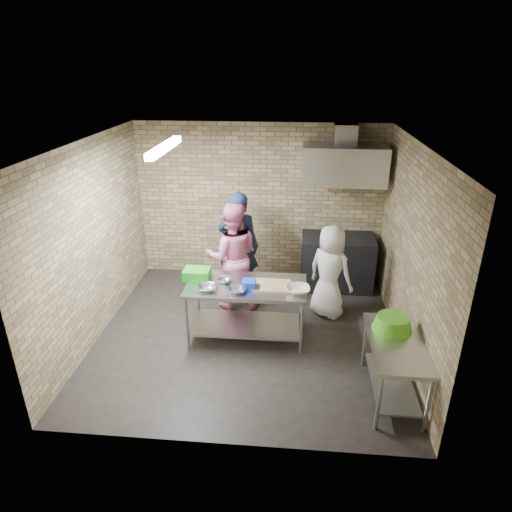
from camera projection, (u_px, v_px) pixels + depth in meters
The scene contains 26 objects.
floor at pixel (248, 334), 6.43m from camera, with size 4.20×4.20×0.00m, color black.
ceiling at pixel (246, 144), 5.33m from camera, with size 4.20×4.20×0.00m, color black.
back_wall at pixel (260, 203), 7.70m from camera, with size 4.20×0.06×2.70m, color tan.
front_wall at pixel (223, 333), 4.06m from camera, with size 4.20×0.06×2.70m, color tan.
left_wall at pixel (93, 243), 6.06m from camera, with size 0.06×4.00×2.70m, color tan.
right_wall at pixel (411, 254), 5.71m from camera, with size 0.06×4.00×2.70m, color tan.
prep_table at pixel (246, 311), 6.25m from camera, with size 1.63×0.82×0.82m, color #ACAEB2.
side_counter at pixel (393, 369), 5.13m from camera, with size 0.60×1.20×0.75m, color silver.
stove at pixel (337, 262), 7.64m from camera, with size 1.20×0.70×0.90m, color black.
range_hood at pixel (344, 165), 7.01m from camera, with size 1.30×0.60×0.60m, color silver.
hood_duct at pixel (345, 134), 6.97m from camera, with size 0.35×0.30×0.30m, color #A5A8AD.
wall_shelf at pixel (361, 174), 7.24m from camera, with size 0.80×0.20×0.04m, color #3F2B19.
fluorescent_fixture at pixel (164, 147), 5.44m from camera, with size 0.10×1.25×0.08m, color white.
green_crate at pixel (197, 274), 6.22m from camera, with size 0.36×0.27×0.14m, color green.
blue_tub at pixel (249, 284), 5.96m from camera, with size 0.18×0.18×0.12m, color blue.
cutting_board at pixel (272, 286), 6.03m from camera, with size 0.50×0.38×0.03m, color tan.
mixing_bowl_a at pixel (207, 288), 5.93m from camera, with size 0.25×0.25×0.06m, color silver.
mixing_bowl_b at pixel (225, 280), 6.14m from camera, with size 0.19×0.19×0.06m, color silver.
mixing_bowl_c at pixel (237, 290), 5.88m from camera, with size 0.23×0.23×0.06m, color silver.
ceramic_bowl at pixel (298, 290), 5.87m from camera, with size 0.31×0.31×0.08m, color beige.
green_basin at pixel (393, 323), 5.17m from camera, with size 0.46×0.46×0.17m, color #59C626, non-canonical shape.
bottle_red at pixel (346, 167), 7.21m from camera, with size 0.07×0.07×0.18m, color #B22619.
bottle_green at pixel (371, 168), 7.18m from camera, with size 0.06×0.06×0.15m, color green.
man_navy at pixel (238, 246), 7.11m from camera, with size 0.65×0.43×1.79m, color #131B31.
woman_pink at pixel (232, 257), 6.85m from camera, with size 0.83×0.64×1.70m, color pink.
woman_white at pixel (330, 272), 6.66m from camera, with size 0.71×0.46×1.45m, color white.
Camera 1 is at (0.61, -5.39, 3.64)m, focal length 31.45 mm.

